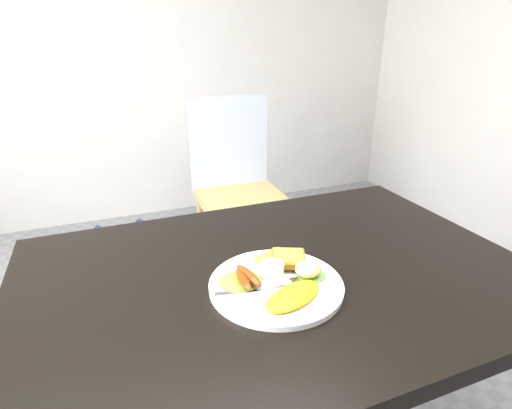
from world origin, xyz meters
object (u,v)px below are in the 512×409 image
object	(u,v)px
dining_chair	(242,199)
plate	(276,285)
person	(149,186)
dining_table	(277,277)

from	to	relation	value
dining_chair	plate	world-z (taller)	plate
dining_chair	person	world-z (taller)	person
dining_table	dining_chair	bearing A→B (deg)	74.56
person	plate	world-z (taller)	person
dining_chair	person	size ratio (longest dim) A/B	0.32
dining_chair	plate	size ratio (longest dim) A/B	1.50
plate	dining_table	bearing A→B (deg)	63.20
dining_table	person	distance (m)	0.88
dining_table	plate	distance (m)	0.08
dining_table	person	size ratio (longest dim) A/B	0.86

